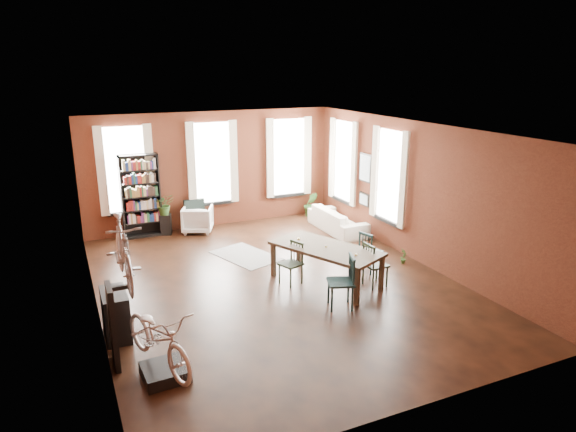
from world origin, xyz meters
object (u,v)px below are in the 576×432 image
white_armchair (198,218)px  bicycle_floor (156,310)px  bookshelf (141,196)px  bike_trainer (165,372)px  dining_chair_d (371,252)px  console_table (116,315)px  dining_table (326,265)px  dining_chair_a (341,282)px  dining_chair_c (375,265)px  cream_sofa (338,216)px  dining_chair_b (291,264)px  plant_stand (166,224)px

white_armchair → bicycle_floor: size_ratio=0.45×
bookshelf → bike_trainer: 6.86m
dining_chair_d → bookshelf: (-4.16, 4.53, 0.64)m
console_table → dining_chair_d: bearing=7.0°
dining_table → bike_trainer: (-3.76, -2.05, -0.30)m
dining_chair_a → bookshelf: size_ratio=0.46×
bicycle_floor → bookshelf: bearing=65.6°
dining_chair_c → cream_sofa: size_ratio=0.45×
dining_chair_c → bookshelf: bookshelf is taller
bookshelf → bicycle_floor: bookshelf is taller
dining_chair_a → console_table: dining_chair_a is taller
dining_chair_c → cream_sofa: dining_chair_c is taller
dining_chair_b → white_armchair: dining_chair_b is taller
plant_stand → bicycle_floor: size_ratio=0.31×
dining_chair_b → dining_chair_c: (1.54, -0.81, 0.02)m
console_table → bicycle_floor: bearing=-73.5°
dining_chair_b → console_table: 3.64m
white_armchair → cream_sofa: 3.83m
bicycle_floor → dining_chair_c: bearing=0.1°
dining_chair_b → console_table: dining_chair_b is taller
console_table → plant_stand: bearing=70.0°
dining_table → dining_chair_d: dining_chair_d is taller
dining_chair_c → dining_chair_a: bearing=112.9°
white_armchair → dining_chair_b: bearing=124.7°
dining_chair_a → bookshelf: bearing=-136.0°
dining_table → dining_chair_d: bearing=-17.4°
dining_table → plant_stand: bearing=92.6°
dining_table → cream_sofa: cream_sofa is taller
dining_chair_a → plant_stand: (-2.09, 5.72, -0.23)m
cream_sofa → bike_trainer: 7.64m
white_armchair → cream_sofa: bearing=-179.4°
dining_chair_b → cream_sofa: bearing=116.0°
bike_trainer → plant_stand: size_ratio=1.14×
cream_sofa → dining_chair_c: bearing=162.2°
cream_sofa → white_armchair: bearing=67.5°
console_table → bike_trainer: bearing=-72.4°
console_table → dining_chair_b: bearing=12.2°
dining_chair_c → plant_stand: size_ratio=1.67×
dining_chair_a → plant_stand: dining_chair_a is taller
plant_stand → dining_chair_b: bearing=-68.7°
bike_trainer → console_table: console_table is taller
dining_chair_c → console_table: size_ratio=1.16×
dining_chair_b → white_armchair: 4.29m
dining_chair_b → dining_chair_c: 1.74m
plant_stand → dining_chair_d: bearing=-51.2°
dining_table → bookshelf: (-2.96, 4.68, 0.71)m
dining_table → bike_trainer: bearing=-176.1°
dining_chair_c → white_armchair: (-2.40, 5.00, -0.07)m
dining_chair_c → dining_chair_d: size_ratio=1.02×
dining_chair_d → bicycle_floor: size_ratio=0.51×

